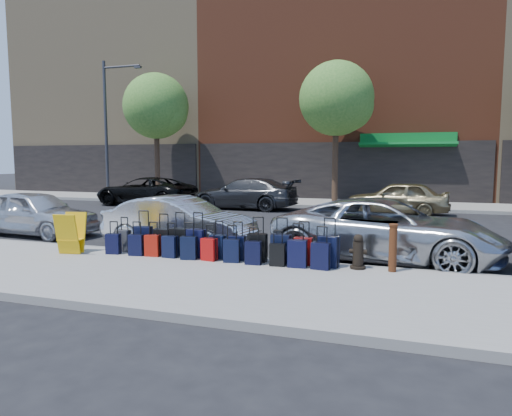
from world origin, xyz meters
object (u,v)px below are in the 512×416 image
(car_far_1, at_px, (245,194))
(bollard, at_px, (393,247))
(car_far_0, at_px, (145,191))
(car_far_2, at_px, (397,198))
(suitcase_front_5, at_px, (218,247))
(display_rack, at_px, (71,234))
(car_near_2, at_px, (387,230))
(streetlight, at_px, (109,121))
(tree_left, at_px, (158,108))
(fire_hydrant, at_px, (358,253))
(car_near_1, at_px, (180,222))
(tree_center, at_px, (339,101))
(car_near_0, at_px, (35,213))

(car_far_1, bearing_deg, bollard, 36.65)
(car_far_0, xyz_separation_m, car_far_2, (12.76, -0.08, -0.01))
(suitcase_front_5, height_order, car_far_1, car_far_1)
(display_rack, distance_m, car_near_2, 7.62)
(streetlight, xyz_separation_m, suitcase_front_5, (12.82, -13.61, -4.24))
(tree_left, bearing_deg, fire_hydrant, -47.60)
(suitcase_front_5, xyz_separation_m, car_near_1, (-1.81, 1.56, 0.28))
(fire_hydrant, height_order, display_rack, display_rack)
(tree_center, xyz_separation_m, car_far_1, (-4.09, -2.93, -4.65))
(suitcase_front_5, distance_m, car_near_1, 2.40)
(bollard, distance_m, car_near_0, 11.21)
(tree_center, bearing_deg, car_near_0, -122.21)
(tree_left, bearing_deg, car_far_2, -12.24)
(bollard, xyz_separation_m, car_far_1, (-7.33, 11.41, 0.11))
(tree_center, distance_m, car_far_1, 6.85)
(display_rack, bearing_deg, bollard, -5.77)
(tree_left, relative_size, car_near_2, 1.35)
(fire_hydrant, distance_m, car_far_0, 16.75)
(fire_hydrant, xyz_separation_m, car_near_2, (0.49, 1.68, 0.26))
(car_near_0, bearing_deg, car_far_2, -45.27)
(car_near_1, relative_size, car_far_2, 0.98)
(display_rack, xyz_separation_m, car_near_2, (7.25, 2.32, 0.11))
(streetlight, height_order, car_near_0, streetlight)
(tree_center, xyz_separation_m, bollard, (3.24, -14.34, -4.76))
(display_rack, height_order, car_far_2, car_far_2)
(tree_center, bearing_deg, car_near_2, -76.44)
(bollard, relative_size, car_far_2, 0.22)
(tree_left, xyz_separation_m, display_rack, (6.29, -14.93, -4.78))
(suitcase_front_5, bearing_deg, car_near_0, 174.11)
(display_rack, xyz_separation_m, car_far_0, (-5.48, 12.07, 0.11))
(fire_hydrant, relative_size, car_far_2, 0.17)
(bollard, xyz_separation_m, display_rack, (-7.46, -0.60, -0.02))
(tree_center, bearing_deg, tree_left, 180.00)
(fire_hydrant, bearing_deg, bollard, -3.41)
(car_far_2, bearing_deg, tree_center, -129.29)
(streetlight, bearing_deg, car_far_0, -30.04)
(tree_left, bearing_deg, car_near_2, -42.97)
(tree_center, xyz_separation_m, car_near_2, (3.04, -12.61, -4.67))
(tree_left, height_order, car_far_1, tree_left)
(display_rack, xyz_separation_m, car_near_1, (1.79, 2.18, 0.07))
(tree_left, height_order, fire_hydrant, tree_left)
(car_near_0, relative_size, car_near_2, 0.79)
(suitcase_front_5, height_order, fire_hydrant, suitcase_front_5)
(tree_left, xyz_separation_m, car_far_2, (13.57, -2.94, -4.67))
(car_far_0, relative_size, car_far_2, 1.23)
(fire_hydrant, relative_size, car_near_0, 0.17)
(tree_left, relative_size, display_rack, 7.44)
(car_far_1, height_order, car_far_2, car_far_1)
(fire_hydrant, xyz_separation_m, car_near_0, (-10.35, 1.92, 0.24))
(tree_left, xyz_separation_m, tree_center, (10.50, 0.00, 0.00))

